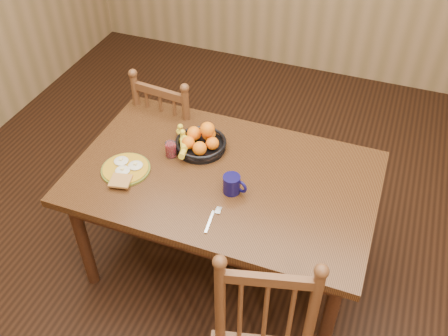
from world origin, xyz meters
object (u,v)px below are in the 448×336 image
(chair_far, at_px, (176,133))
(coffee_mug, at_px, (232,184))
(breakfast_plate, at_px, (125,169))
(fruit_bowl, at_px, (200,142))
(dining_table, at_px, (224,186))

(chair_far, xyz_separation_m, coffee_mug, (0.64, -0.66, 0.33))
(chair_far, height_order, coffee_mug, chair_far)
(breakfast_plate, height_order, fruit_bowl, fruit_bowl)
(chair_far, xyz_separation_m, fruit_bowl, (0.35, -0.40, 0.33))
(chair_far, relative_size, breakfast_plate, 3.26)
(coffee_mug, distance_m, fruit_bowl, 0.39)
(chair_far, bearing_deg, dining_table, 140.72)
(breakfast_plate, bearing_deg, fruit_bowl, 46.51)
(chair_far, bearing_deg, coffee_mug, 139.99)
(coffee_mug, xyz_separation_m, fruit_bowl, (-0.29, 0.26, -0.00))
(chair_far, distance_m, coffee_mug, 0.98)
(breakfast_plate, height_order, coffee_mug, coffee_mug)
(breakfast_plate, bearing_deg, coffee_mug, 5.23)
(chair_far, height_order, breakfast_plate, chair_far)
(chair_far, relative_size, fruit_bowl, 2.99)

